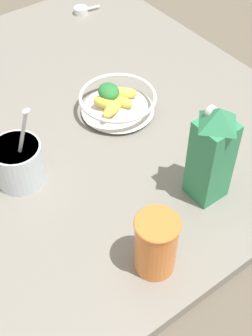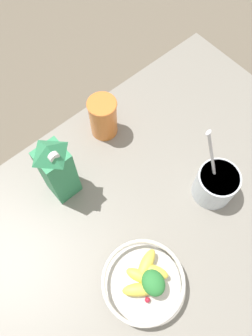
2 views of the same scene
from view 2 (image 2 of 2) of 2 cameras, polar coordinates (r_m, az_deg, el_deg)
ground_plane at (r=0.93m, az=12.68°, el=-15.99°), size 6.00×6.00×0.00m
countertop at (r=0.91m, az=12.89°, el=-15.82°), size 1.16×1.16×0.03m
fruit_bowl at (r=0.84m, az=3.09°, el=-19.12°), size 0.20×0.20×0.08m
milk_carton at (r=0.84m, az=-11.93°, el=-0.25°), size 0.07×0.07×0.24m
yogurt_tub at (r=0.91m, az=15.37°, el=-2.63°), size 0.11×0.14×0.25m
drinking_cup at (r=0.96m, az=-4.00°, el=8.88°), size 0.09×0.09×0.14m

